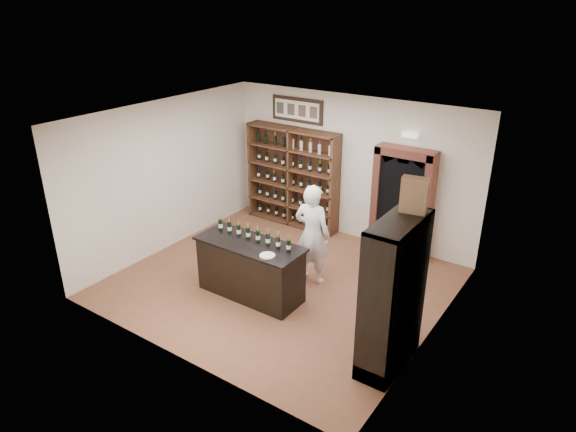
% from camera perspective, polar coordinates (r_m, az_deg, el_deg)
% --- Properties ---
extents(floor, '(5.50, 5.50, 0.00)m').
position_cam_1_polar(floor, '(9.35, -0.83, -7.44)').
color(floor, brown).
rests_on(floor, ground).
extents(ceiling, '(5.50, 5.50, 0.00)m').
position_cam_1_polar(ceiling, '(8.21, -0.96, 10.80)').
color(ceiling, white).
rests_on(ceiling, wall_back).
extents(wall_back, '(5.50, 0.04, 3.00)m').
position_cam_1_polar(wall_back, '(10.68, 6.93, 5.31)').
color(wall_back, silver).
rests_on(wall_back, ground).
extents(wall_left, '(0.04, 5.00, 3.00)m').
position_cam_1_polar(wall_left, '(10.41, -13.37, 4.35)').
color(wall_left, silver).
rests_on(wall_left, ground).
extents(wall_right, '(0.04, 5.00, 3.00)m').
position_cam_1_polar(wall_right, '(7.56, 16.40, -3.48)').
color(wall_right, silver).
rests_on(wall_right, ground).
extents(wine_shelf, '(2.20, 0.38, 2.20)m').
position_cam_1_polar(wine_shelf, '(11.30, 0.60, 4.38)').
color(wine_shelf, '#542E1C').
rests_on(wine_shelf, ground).
extents(framed_picture, '(1.25, 0.04, 0.52)m').
position_cam_1_polar(framed_picture, '(11.02, 1.04, 11.71)').
color(framed_picture, black).
rests_on(framed_picture, wall_back).
extents(arched_doorway, '(1.17, 0.35, 2.17)m').
position_cam_1_polar(arched_doorway, '(10.17, 12.59, 1.79)').
color(arched_doorway, black).
rests_on(arched_doorway, ground).
extents(emergency_light, '(0.30, 0.10, 0.10)m').
position_cam_1_polar(emergency_light, '(9.87, 13.44, 8.77)').
color(emergency_light, white).
rests_on(emergency_light, wall_back).
extents(tasting_counter, '(1.88, 0.78, 1.00)m').
position_cam_1_polar(tasting_counter, '(8.79, -4.19, -5.94)').
color(tasting_counter, black).
rests_on(tasting_counter, ground).
extents(counter_bottle_0, '(0.07, 0.07, 0.30)m').
position_cam_1_polar(counter_bottle_0, '(9.00, -7.52, -0.96)').
color(counter_bottle_0, black).
rests_on(counter_bottle_0, tasting_counter).
extents(counter_bottle_1, '(0.07, 0.07, 0.30)m').
position_cam_1_polar(counter_bottle_1, '(8.88, -6.52, -1.28)').
color(counter_bottle_1, black).
rests_on(counter_bottle_1, tasting_counter).
extents(counter_bottle_2, '(0.07, 0.07, 0.30)m').
position_cam_1_polar(counter_bottle_2, '(8.75, -5.50, -1.60)').
color(counter_bottle_2, black).
rests_on(counter_bottle_2, tasting_counter).
extents(counter_bottle_3, '(0.07, 0.07, 0.30)m').
position_cam_1_polar(counter_bottle_3, '(8.63, -4.45, -1.93)').
color(counter_bottle_3, black).
rests_on(counter_bottle_3, tasting_counter).
extents(counter_bottle_4, '(0.07, 0.07, 0.30)m').
position_cam_1_polar(counter_bottle_4, '(8.52, -3.37, -2.28)').
color(counter_bottle_4, black).
rests_on(counter_bottle_4, tasting_counter).
extents(counter_bottle_5, '(0.07, 0.07, 0.30)m').
position_cam_1_polar(counter_bottle_5, '(8.40, -2.25, -2.62)').
color(counter_bottle_5, black).
rests_on(counter_bottle_5, tasting_counter).
extents(counter_bottle_6, '(0.07, 0.07, 0.30)m').
position_cam_1_polar(counter_bottle_6, '(8.29, -1.11, -2.98)').
color(counter_bottle_6, black).
rests_on(counter_bottle_6, tasting_counter).
extents(counter_bottle_7, '(0.07, 0.07, 0.30)m').
position_cam_1_polar(counter_bottle_7, '(8.19, 0.06, -3.35)').
color(counter_bottle_7, black).
rests_on(counter_bottle_7, tasting_counter).
extents(side_cabinet, '(0.48, 1.20, 2.20)m').
position_cam_1_polar(side_cabinet, '(7.25, 11.62, -11.03)').
color(side_cabinet, black).
rests_on(side_cabinet, ground).
extents(shopkeeper, '(0.71, 0.49, 1.84)m').
position_cam_1_polar(shopkeeper, '(9.02, 2.70, -2.05)').
color(shopkeeper, white).
rests_on(shopkeeper, ground).
extents(plate, '(0.25, 0.25, 0.02)m').
position_cam_1_polar(plate, '(8.11, -2.31, -4.41)').
color(plate, white).
rests_on(plate, tasting_counter).
extents(wine_crate, '(0.36, 0.20, 0.48)m').
position_cam_1_polar(wine_crate, '(6.75, 13.85, 2.25)').
color(wine_crate, tan).
rests_on(wine_crate, side_cabinet).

